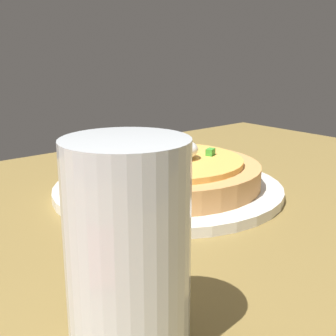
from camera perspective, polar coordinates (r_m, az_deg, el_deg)
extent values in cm
cube|color=olive|center=(43.46, 2.90, -9.00)|extent=(101.60, 75.26, 2.03)
cylinder|color=white|center=(53.04, 0.00, -2.64)|extent=(26.50, 26.50, 1.07)
cylinder|color=tan|center=(52.52, 0.00, -0.78)|extent=(21.28, 21.28, 2.52)
cylinder|color=#F3AE4F|center=(52.11, 0.00, 0.89)|extent=(17.27, 17.27, 0.63)
ellipsoid|color=white|center=(51.63, 1.69, 2.36)|extent=(3.84, 3.84, 2.21)
cube|color=green|center=(53.64, 5.36, 2.02)|extent=(1.50, 1.27, 0.80)
cube|color=green|center=(44.35, -0.12, -0.73)|extent=(1.14, 1.46, 0.80)
cube|color=#54B13F|center=(47.55, -1.27, 0.37)|extent=(1.49, 1.22, 0.80)
cube|color=#55AC48|center=(50.50, 0.51, 1.26)|extent=(1.49, 1.24, 0.80)
cube|color=#2C8836|center=(49.14, -0.89, 0.86)|extent=(1.32, 0.86, 0.80)
cube|color=green|center=(46.95, -3.02, 0.16)|extent=(1.01, 1.40, 0.80)
cube|color=green|center=(49.42, -2.42, 0.93)|extent=(1.10, 1.44, 0.80)
cube|color=#318B37|center=(50.37, -0.44, 1.22)|extent=(1.02, 1.40, 0.80)
cylinder|color=silver|center=(25.17, -5.07, -10.01)|extent=(6.89, 6.89, 12.19)
cylinder|color=#A65517|center=(25.90, -4.99, -13.23)|extent=(6.06, 6.06, 8.17)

